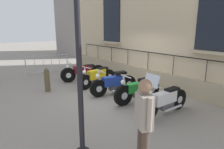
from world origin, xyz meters
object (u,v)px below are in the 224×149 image
at_px(motorcycle_maroon, 83,72).
at_px(motorcycle_white, 165,100).
at_px(pedestrian_standing, 144,121).
at_px(motorcycle_blue, 114,84).
at_px(motorcycle_green, 138,90).
at_px(crowd_barrier, 47,64).
at_px(bollard, 47,80).
at_px(motorcycle_yellow, 97,77).

relative_size(motorcycle_maroon, motorcycle_white, 1.11).
relative_size(motorcycle_maroon, pedestrian_standing, 1.27).
distance_m(motorcycle_blue, motorcycle_green, 1.16).
xyz_separation_m(motorcycle_blue, crowd_barrier, (0.75, -5.05, 0.14)).
bearing_deg(crowd_barrier, motorcycle_blue, 98.42).
bearing_deg(bollard, motorcycle_maroon, -164.55).
height_order(motorcycle_blue, crowd_barrier, crowd_barrier).
bearing_deg(motorcycle_blue, motorcycle_white, 91.06).
bearing_deg(crowd_barrier, motorcycle_maroon, 108.44).
height_order(motorcycle_white, bollard, motorcycle_white).
distance_m(motorcycle_yellow, pedestrian_standing, 5.51).
bearing_deg(bollard, crowd_barrier, -110.95).
height_order(motorcycle_green, pedestrian_standing, pedestrian_standing).
xyz_separation_m(motorcycle_maroon, motorcycle_yellow, (-0.01, 1.21, -0.01)).
height_order(motorcycle_blue, motorcycle_white, motorcycle_white).
bearing_deg(motorcycle_yellow, bollard, -17.66).
xyz_separation_m(motorcycle_yellow, pedestrian_standing, (2.36, 4.95, 0.57)).
relative_size(motorcycle_blue, crowd_barrier, 0.87).
height_order(motorcycle_yellow, pedestrian_standing, pedestrian_standing).
bearing_deg(bollard, motorcycle_green, 124.20).
bearing_deg(pedestrian_standing, motorcycle_green, -134.19).
bearing_deg(motorcycle_yellow, motorcycle_green, 91.57).
bearing_deg(motorcycle_maroon, motorcycle_white, 89.38).
relative_size(motorcycle_green, motorcycle_white, 1.00).
relative_size(motorcycle_green, bollard, 2.06).
height_order(crowd_barrier, pedestrian_standing, pedestrian_standing).
distance_m(motorcycle_blue, bollard, 2.75).
bearing_deg(motorcycle_blue, motorcycle_yellow, -94.76).
distance_m(crowd_barrier, bollard, 3.31).
height_order(motorcycle_maroon, crowd_barrier, crowd_barrier).
bearing_deg(motorcycle_yellow, motorcycle_white, 89.01).
bearing_deg(motorcycle_blue, motorcycle_maroon, -92.23).
bearing_deg(motorcycle_white, motorcycle_green, -96.00).
xyz_separation_m(motorcycle_maroon, crowd_barrier, (0.84, -2.53, 0.12)).
xyz_separation_m(motorcycle_white, pedestrian_standing, (2.30, 1.25, 0.56)).
bearing_deg(motorcycle_green, motorcycle_maroon, -88.78).
distance_m(motorcycle_maroon, bollard, 2.11).
bearing_deg(motorcycle_yellow, motorcycle_blue, 85.24).
bearing_deg(motorcycle_white, motorcycle_maroon, -90.62).
relative_size(bollard, pedestrian_standing, 0.56).
relative_size(motorcycle_green, crowd_barrier, 0.87).
height_order(motorcycle_yellow, motorcycle_green, motorcycle_green).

